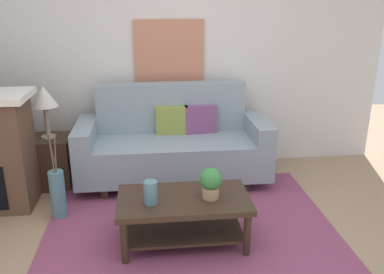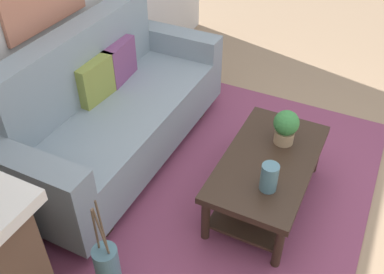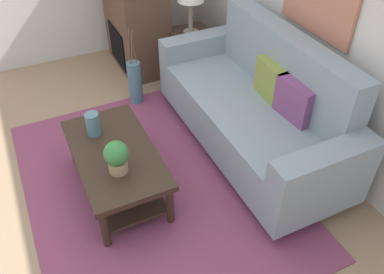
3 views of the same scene
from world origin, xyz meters
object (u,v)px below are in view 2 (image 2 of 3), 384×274
(couch, at_px, (113,111))
(throw_pillow_plum, at_px, (119,61))
(tabletop_vase, at_px, (269,177))
(coffee_table, at_px, (267,171))
(potted_plant_tabletop, at_px, (286,126))
(throw_pillow_olive, at_px, (96,80))

(couch, bearing_deg, throw_pillow_plum, 21.38)
(tabletop_vase, bearing_deg, throw_pillow_plum, 68.36)
(throw_pillow_plum, distance_m, coffee_table, 1.49)
(coffee_table, height_order, potted_plant_tabletop, potted_plant_tabletop)
(throw_pillow_olive, bearing_deg, potted_plant_tabletop, -81.12)
(couch, relative_size, potted_plant_tabletop, 8.02)
(tabletop_vase, bearing_deg, potted_plant_tabletop, 5.41)
(throw_pillow_olive, height_order, coffee_table, throw_pillow_olive)
(tabletop_vase, bearing_deg, throw_pillow_olive, 79.83)
(throw_pillow_plum, height_order, coffee_table, throw_pillow_plum)
(potted_plant_tabletop, bearing_deg, coffee_table, 171.95)
(throw_pillow_olive, bearing_deg, tabletop_vase, -100.17)
(couch, distance_m, coffee_table, 1.29)
(coffee_table, bearing_deg, couch, 90.18)
(throw_pillow_plum, relative_size, coffee_table, 0.33)
(couch, distance_m, tabletop_vase, 1.39)
(throw_pillow_plum, distance_m, potted_plant_tabletop, 1.45)
(throw_pillow_olive, relative_size, coffee_table, 0.33)
(throw_pillow_plum, bearing_deg, potted_plant_tabletop, -93.90)
(throw_pillow_olive, bearing_deg, coffee_table, -89.84)
(throw_pillow_olive, bearing_deg, throw_pillow_plum, 0.00)
(throw_pillow_olive, distance_m, throw_pillow_plum, 0.32)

